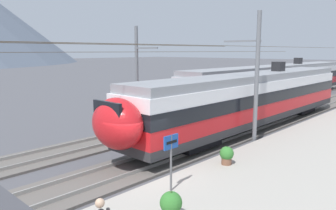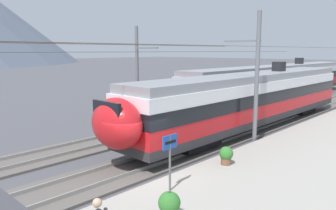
{
  "view_description": "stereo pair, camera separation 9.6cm",
  "coord_description": "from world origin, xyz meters",
  "px_view_note": "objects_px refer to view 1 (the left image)",
  "views": [
    {
      "loc": [
        -8.81,
        -9.6,
        5.36
      ],
      "look_at": [
        5.04,
        3.51,
        2.2
      ],
      "focal_mm": 35.11,
      "sensor_mm": 36.0,
      "label": 1
    },
    {
      "loc": [
        -8.75,
        -9.67,
        5.36
      ],
      "look_at": [
        5.04,
        3.51,
        2.2
      ],
      "focal_mm": 35.11,
      "sensor_mm": 36.0,
      "label": 2
    }
  ],
  "objects_px": {
    "platform_sign": "(171,150)",
    "potted_plant_by_shelter": "(227,154)",
    "potted_plant_platform_edge": "(171,204)",
    "train_near_platform": "(250,98)",
    "catenary_mast_far_side": "(138,75)",
    "catenary_mast_mid": "(254,76)",
    "train_far_track": "(277,80)"
  },
  "relations": [
    {
      "from": "catenary_mast_mid",
      "to": "potted_plant_platform_edge",
      "type": "relative_size",
      "value": 46.93
    },
    {
      "from": "catenary_mast_mid",
      "to": "catenary_mast_far_side",
      "type": "distance_m",
      "value": 8.33
    },
    {
      "from": "train_near_platform",
      "to": "train_far_track",
      "type": "relative_size",
      "value": 0.74
    },
    {
      "from": "train_far_track",
      "to": "catenary_mast_far_side",
      "type": "bearing_deg",
      "value": 174.36
    },
    {
      "from": "train_far_track",
      "to": "potted_plant_platform_edge",
      "type": "xyz_separation_m",
      "value": [
        -26.61,
        -9.3,
        -1.39
      ]
    },
    {
      "from": "train_near_platform",
      "to": "potted_plant_by_shelter",
      "type": "relative_size",
      "value": 29.62
    },
    {
      "from": "train_far_track",
      "to": "platform_sign",
      "type": "relative_size",
      "value": 15.83
    },
    {
      "from": "train_near_platform",
      "to": "platform_sign",
      "type": "bearing_deg",
      "value": -163.51
    },
    {
      "from": "train_near_platform",
      "to": "potted_plant_platform_edge",
      "type": "height_order",
      "value": "train_near_platform"
    },
    {
      "from": "train_far_track",
      "to": "potted_plant_by_shelter",
      "type": "relative_size",
      "value": 40.09
    },
    {
      "from": "potted_plant_platform_edge",
      "to": "potted_plant_by_shelter",
      "type": "xyz_separation_m",
      "value": [
        5.19,
        1.46,
        -0.0
      ]
    },
    {
      "from": "platform_sign",
      "to": "potted_plant_by_shelter",
      "type": "xyz_separation_m",
      "value": [
        3.72,
        0.1,
        -1.06
      ]
    },
    {
      "from": "potted_plant_platform_edge",
      "to": "train_far_track",
      "type": "bearing_deg",
      "value": 19.27
    },
    {
      "from": "catenary_mast_mid",
      "to": "train_near_platform",
      "type": "bearing_deg",
      "value": 31.84
    },
    {
      "from": "potted_plant_by_shelter",
      "to": "train_far_track",
      "type": "bearing_deg",
      "value": 20.12
    },
    {
      "from": "train_far_track",
      "to": "catenary_mast_mid",
      "type": "bearing_deg",
      "value": -158.89
    },
    {
      "from": "catenary_mast_far_side",
      "to": "potted_plant_platform_edge",
      "type": "relative_size",
      "value": 46.93
    },
    {
      "from": "platform_sign",
      "to": "potted_plant_platform_edge",
      "type": "distance_m",
      "value": 2.26
    },
    {
      "from": "train_far_track",
      "to": "catenary_mast_far_side",
      "type": "distance_m",
      "value": 18.21
    },
    {
      "from": "train_far_track",
      "to": "potted_plant_by_shelter",
      "type": "xyz_separation_m",
      "value": [
        -21.42,
        -7.85,
        -1.39
      ]
    },
    {
      "from": "train_far_track",
      "to": "potted_plant_platform_edge",
      "type": "bearing_deg",
      "value": -160.73
    },
    {
      "from": "catenary_mast_far_side",
      "to": "potted_plant_platform_edge",
      "type": "distance_m",
      "value": 14.29
    },
    {
      "from": "catenary_mast_far_side",
      "to": "catenary_mast_mid",
      "type": "bearing_deg",
      "value": -80.18
    },
    {
      "from": "catenary_mast_far_side",
      "to": "potted_plant_by_shelter",
      "type": "height_order",
      "value": "catenary_mast_far_side"
    },
    {
      "from": "train_far_track",
      "to": "catenary_mast_mid",
      "type": "xyz_separation_m",
      "value": [
        -16.64,
        -6.43,
        1.72
      ]
    },
    {
      "from": "potted_plant_platform_edge",
      "to": "catenary_mast_mid",
      "type": "bearing_deg",
      "value": 16.1
    },
    {
      "from": "train_near_platform",
      "to": "potted_plant_by_shelter",
      "type": "bearing_deg",
      "value": -157.02
    },
    {
      "from": "catenary_mast_mid",
      "to": "potted_plant_by_shelter",
      "type": "distance_m",
      "value": 5.88
    },
    {
      "from": "train_far_track",
      "to": "catenary_mast_mid",
      "type": "height_order",
      "value": "catenary_mast_mid"
    },
    {
      "from": "catenary_mast_mid",
      "to": "potted_plant_by_shelter",
      "type": "xyz_separation_m",
      "value": [
        -4.78,
        -1.42,
        -3.12
      ]
    },
    {
      "from": "platform_sign",
      "to": "potted_plant_by_shelter",
      "type": "relative_size",
      "value": 2.53
    },
    {
      "from": "catenary_mast_far_side",
      "to": "potted_plant_by_shelter",
      "type": "bearing_deg",
      "value": -109.22
    }
  ]
}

